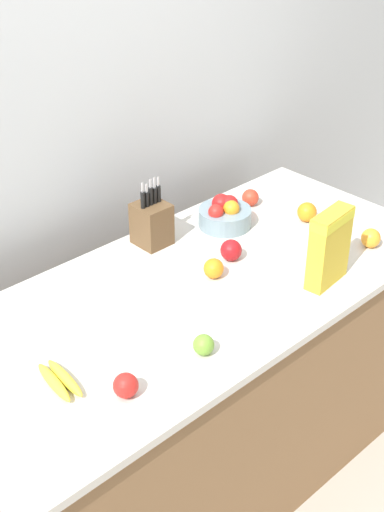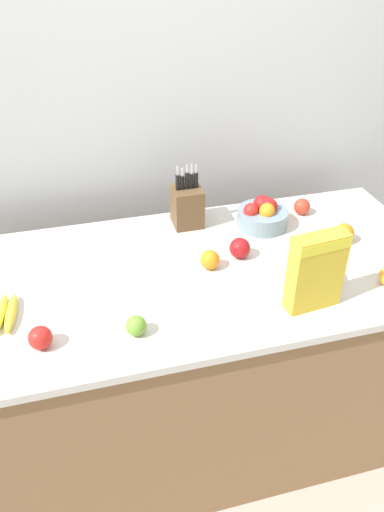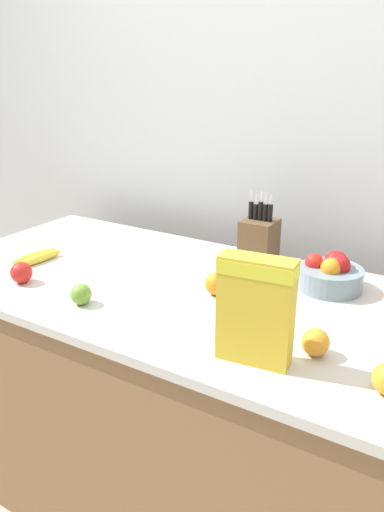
{
  "view_description": "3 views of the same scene",
  "coord_description": "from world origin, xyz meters",
  "views": [
    {
      "loc": [
        -1.46,
        -1.52,
        2.34
      ],
      "look_at": [
        -0.01,
        0.01,
        1.04
      ],
      "focal_mm": 50.0,
      "sensor_mm": 36.0,
      "label": 1
    },
    {
      "loc": [
        -0.37,
        -1.47,
        2.03
      ],
      "look_at": [
        0.02,
        0.01,
        0.98
      ],
      "focal_mm": 35.0,
      "sensor_mm": 36.0,
      "label": 2
    },
    {
      "loc": [
        0.8,
        -1.32,
        1.62
      ],
      "look_at": [
        -0.01,
        0.0,
        1.04
      ],
      "focal_mm": 35.0,
      "sensor_mm": 36.0,
      "label": 3
    }
  ],
  "objects": [
    {
      "name": "banana_bunch",
      "position": [
        -0.65,
        -0.1,
        0.94
      ],
      "size": [
        0.09,
        0.21,
        0.03
      ],
      "rotation": [
        0.0,
        0.0,
        1.39
      ],
      "color": "yellow",
      "rests_on": "counter"
    },
    {
      "name": "cereal_box",
      "position": [
        0.36,
        -0.3,
        1.07
      ],
      "size": [
        0.19,
        0.09,
        0.28
      ],
      "rotation": [
        0.0,
        0.0,
        0.11
      ],
      "color": "gold",
      "rests_on": "counter"
    },
    {
      "name": "orange_near_bowl",
      "position": [
        0.09,
        0.0,
        0.96
      ],
      "size": [
        0.07,
        0.07,
        0.07
      ],
      "primitive_type": "sphere",
      "color": "orange",
      "rests_on": "counter"
    },
    {
      "name": "apple_front",
      "position": [
        0.6,
        0.29,
        0.96
      ],
      "size": [
        0.07,
        0.07,
        0.07
      ],
      "primitive_type": "sphere",
      "color": "red",
      "rests_on": "counter"
    },
    {
      "name": "orange_front_right",
      "position": [
        0.49,
        -0.19,
        0.96
      ],
      "size": [
        0.07,
        0.07,
        0.07
      ],
      "primitive_type": "sphere",
      "color": "orange",
      "rests_on": "counter"
    },
    {
      "name": "fruit_bowl",
      "position": [
        0.39,
        0.24,
        0.97
      ],
      "size": [
        0.22,
        0.22,
        0.13
      ],
      "color": "gray",
      "rests_on": "counter"
    },
    {
      "name": "counter",
      "position": [
        0.0,
        0.0,
        0.46
      ],
      "size": [
        2.0,
        0.9,
        0.92
      ],
      "color": "olive",
      "rests_on": "ground_plane"
    },
    {
      "name": "apple_rear",
      "position": [
        -0.24,
        -0.29,
        0.95
      ],
      "size": [
        0.07,
        0.07,
        0.07
      ],
      "primitive_type": "sphere",
      "color": "#6B9E33",
      "rests_on": "counter"
    },
    {
      "name": "ground_plane",
      "position": [
        0.0,
        0.0,
        0.0
      ],
      "size": [
        14.0,
        14.0,
        0.0
      ],
      "primitive_type": "plane",
      "color": "#B2A899"
    },
    {
      "name": "knife_block",
      "position": [
        0.09,
        0.34,
        1.01
      ],
      "size": [
        0.12,
        0.13,
        0.28
      ],
      "color": "brown",
      "rests_on": "counter"
    },
    {
      "name": "apple_by_knife_block",
      "position": [
        0.22,
        0.04,
        0.96
      ],
      "size": [
        0.08,
        0.08,
        0.08
      ],
      "primitive_type": "sphere",
      "color": "#A31419",
      "rests_on": "counter"
    },
    {
      "name": "apple_middle",
      "position": [
        -0.54,
        -0.27,
        0.96
      ],
      "size": [
        0.07,
        0.07,
        0.07
      ],
      "primitive_type": "sphere",
      "color": "red",
      "rests_on": "counter"
    },
    {
      "name": "orange_mid_right",
      "position": [
        0.67,
        0.04,
        0.96
      ],
      "size": [
        0.08,
        0.08,
        0.08
      ],
      "primitive_type": "sphere",
      "color": "orange",
      "rests_on": "counter"
    },
    {
      "name": "wall_back",
      "position": [
        0.0,
        0.67,
        1.3
      ],
      "size": [
        9.0,
        0.06,
        2.6
      ],
      "color": "silver",
      "rests_on": "ground_plane"
    }
  ]
}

